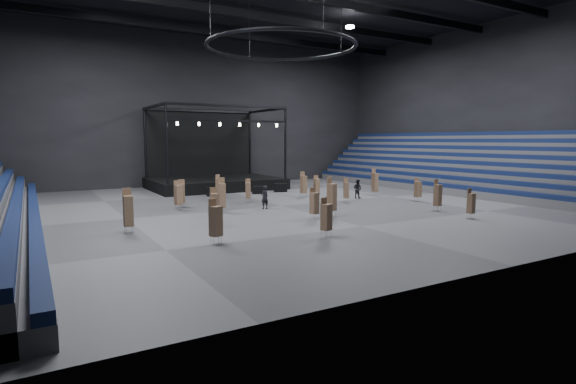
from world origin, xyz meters
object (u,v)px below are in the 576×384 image
chair_stack_15 (214,205)px  flight_case_left (213,192)px  chair_stack_7 (222,195)px  chair_stack_17 (182,193)px  chair_stack_9 (326,216)px  chair_stack_14 (317,185)px  chair_stack_2 (418,189)px  man_center (265,197)px  chair_stack_8 (332,196)px  flight_case_right (280,188)px  chair_stack_16 (216,220)px  stage (213,175)px  chair_stack_10 (219,186)px  chair_stack_1 (248,190)px  chair_stack_13 (346,190)px  crew_member (357,189)px  chair_stack_3 (471,203)px  chair_stack_4 (178,194)px  flight_case_mid (258,190)px  chair_stack_5 (375,182)px  chair_stack_0 (314,203)px  chair_stack_6 (128,210)px  chair_stack_12 (304,184)px  chair_stack_11 (438,195)px

chair_stack_15 → flight_case_left: bearing=64.9°
chair_stack_7 → chair_stack_17: size_ratio=1.17×
chair_stack_9 → chair_stack_14: bearing=42.9°
chair_stack_2 → man_center: bearing=170.2°
man_center → chair_stack_8: bearing=103.2°
flight_case_right → chair_stack_16: (-14.73, -19.46, 0.83)m
stage → flight_case_left: 7.67m
chair_stack_8 → chair_stack_16: (-10.36, -3.99, -0.19)m
chair_stack_7 → chair_stack_10: size_ratio=1.17×
chair_stack_2 → chair_stack_9: size_ratio=0.94×
chair_stack_1 → chair_stack_15: 10.14m
flight_case_left → chair_stack_2: 19.44m
chair_stack_10 → chair_stack_13: size_ratio=1.07×
man_center → crew_member: bearing=178.0°
chair_stack_1 → chair_stack_10: 3.87m
chair_stack_3 → chair_stack_16: (-18.46, 1.49, 0.18)m
flight_case_left → chair_stack_8: size_ratio=0.45×
chair_stack_3 → chair_stack_4: 21.91m
chair_stack_1 → flight_case_mid: bearing=79.7°
chair_stack_8 → man_center: chair_stack_8 is taller
chair_stack_10 → chair_stack_5: bearing=-32.5°
chair_stack_4 → crew_member: chair_stack_4 is taller
chair_stack_2 → crew_member: 5.59m
stage → crew_member: (8.74, -15.44, -0.56)m
chair_stack_10 → crew_member: 13.11m
chair_stack_9 → crew_member: (12.52, 12.79, -0.31)m
chair_stack_2 → chair_stack_0: bearing=-164.6°
chair_stack_8 → man_center: (-2.50, 5.69, -0.53)m
chair_stack_14 → chair_stack_6: bearing=-149.1°
flight_case_right → chair_stack_0: chair_stack_0 is taller
chair_stack_8 → man_center: size_ratio=1.53×
chair_stack_5 → chair_stack_14: chair_stack_5 is taller
chair_stack_12 → man_center: 7.99m
chair_stack_5 → chair_stack_7: bearing=-174.3°
chair_stack_9 → chair_stack_16: bearing=151.0°
chair_stack_9 → crew_member: 17.90m
chair_stack_10 → chair_stack_11: 19.47m
chair_stack_10 → chair_stack_4: bearing=-150.4°
chair_stack_12 → chair_stack_7: bearing=-158.8°
chair_stack_2 → chair_stack_9: chair_stack_9 is taller
flight_case_right → chair_stack_6: size_ratio=0.51×
chair_stack_3 → chair_stack_12: size_ratio=0.85×
chair_stack_9 → chair_stack_14: 18.17m
chair_stack_13 → crew_member: bearing=55.4°
chair_stack_8 → chair_stack_15: chair_stack_8 is taller
stage → flight_case_mid: size_ratio=11.93×
chair_stack_7 → chair_stack_10: 8.13m
chair_stack_15 → chair_stack_17: chair_stack_15 is taller
flight_case_left → chair_stack_8: chair_stack_8 is taller
flight_case_right → chair_stack_15: chair_stack_15 is taller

